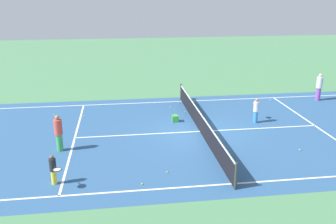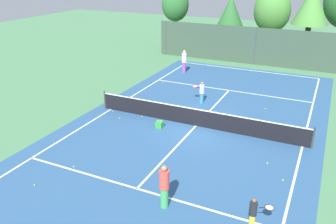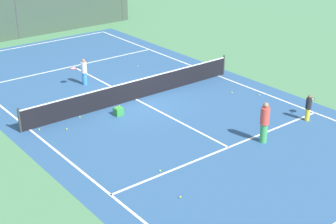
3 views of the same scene
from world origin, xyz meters
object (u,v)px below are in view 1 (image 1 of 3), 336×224
player_1 (59,133)px  player_3 (53,169)px  tennis_ball_0 (170,107)px  tennis_ball_3 (84,116)px  tennis_ball_9 (185,112)px  tennis_ball_7 (178,102)px  player_2 (319,87)px  tennis_ball_1 (167,172)px  tennis_ball_6 (54,115)px  player_0 (256,110)px  tennis_ball_4 (270,100)px  tennis_ball_2 (300,150)px  ball_crate (175,118)px  tennis_ball_5 (142,184)px

player_1 → player_3: bearing=4.1°
tennis_ball_0 → tennis_ball_3: 5.33m
tennis_ball_0 → tennis_ball_9: bearing=35.7°
tennis_ball_7 → tennis_ball_9: same height
player_2 → tennis_ball_3: 15.36m
player_2 → tennis_ball_1: bearing=-52.3°
tennis_ball_6 → player_1: bearing=11.5°
tennis_ball_1 → player_1: bearing=-121.6°
player_0 → tennis_ball_6: player_0 is taller
tennis_ball_0 → tennis_ball_9: same height
tennis_ball_0 → tennis_ball_4: size_ratio=1.00×
player_3 → tennis_ball_6: player_3 is taller
player_0 → tennis_ball_0: bearing=-127.6°
player_0 → tennis_ball_4: size_ratio=21.22×
player_1 → tennis_ball_1: player_1 is taller
tennis_ball_0 → tennis_ball_3: size_ratio=1.00×
player_0 → player_3: 11.45m
tennis_ball_2 → tennis_ball_3: 11.98m
player_0 → player_1: (2.38, -10.26, 0.15)m
tennis_ball_6 → tennis_ball_7: bearing=100.5°
tennis_ball_7 → tennis_ball_3: bearing=-71.9°
tennis_ball_3 → player_3: bearing=-3.5°
ball_crate → tennis_ball_3: (-1.58, -5.15, -0.15)m
player_1 → tennis_ball_0: size_ratio=26.06×
player_1 → tennis_ball_4: bearing=116.4°
tennis_ball_0 → player_0: bearing=52.4°
player_2 → tennis_ball_9: player_2 is taller
tennis_ball_2 → tennis_ball_7: size_ratio=1.00×
player_3 → tennis_ball_6: size_ratio=18.15×
player_1 → tennis_ball_5: size_ratio=26.06×
tennis_ball_0 → player_1: bearing=-46.1°
player_3 → tennis_ball_7: (-9.78, 6.39, -0.59)m
player_0 → ball_crate: (-0.75, -4.40, -0.54)m
player_0 → player_1: bearing=-76.9°
tennis_ball_0 → tennis_ball_9: 1.30m
tennis_ball_1 → tennis_ball_5: size_ratio=1.00×
player_2 → tennis_ball_4: size_ratio=27.55×
tennis_ball_1 → tennis_ball_5: (0.82, -1.08, 0.00)m
tennis_ball_6 → tennis_ball_9: bearing=85.9°
player_1 → ball_crate: (-3.13, 5.86, -0.70)m
player_3 → tennis_ball_5: 3.37m
tennis_ball_2 → tennis_ball_5: size_ratio=1.00×
tennis_ball_4 → player_0: bearing=-32.8°
ball_crate → tennis_ball_3: ball_crate is taller
tennis_ball_9 → tennis_ball_6: bearing=-94.1°
player_0 → tennis_ball_2: bearing=10.0°
tennis_ball_1 → tennis_ball_7: bearing=167.9°
player_2 → tennis_ball_6: 17.09m
ball_crate → tennis_ball_3: bearing=-107.0°
ball_crate → tennis_ball_9: (-1.53, 0.84, -0.15)m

